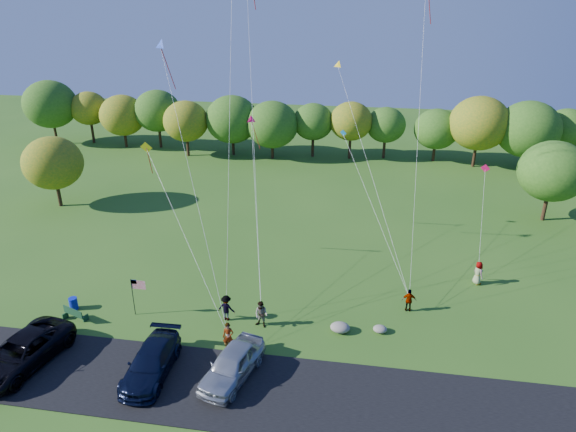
{
  "coord_description": "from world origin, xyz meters",
  "views": [
    {
      "loc": [
        7.62,
        -24.57,
        19.53
      ],
      "look_at": [
        2.68,
        6.0,
        5.85
      ],
      "focal_mm": 32.0,
      "sensor_mm": 36.0,
      "label": 1
    }
  ],
  "objects_px": {
    "minivan_navy": "(151,362)",
    "flyer_e": "(478,273)",
    "flyer_d": "(409,300)",
    "minivan_dark": "(22,352)",
    "flyer_b": "(261,314)",
    "flyer_a": "(228,337)",
    "park_bench": "(74,314)",
    "minivan_silver": "(232,364)",
    "flyer_c": "(226,308)",
    "trash_barrel": "(73,303)"
  },
  "relations": [
    {
      "from": "minivan_dark",
      "to": "minivan_silver",
      "type": "xyz_separation_m",
      "value": [
        11.93,
        0.9,
        -0.01
      ]
    },
    {
      "from": "flyer_b",
      "to": "flyer_e",
      "type": "distance_m",
      "value": 16.21
    },
    {
      "from": "flyer_c",
      "to": "park_bench",
      "type": "xyz_separation_m",
      "value": [
        -9.65,
        -1.68,
        -0.37
      ]
    },
    {
      "from": "flyer_a",
      "to": "flyer_c",
      "type": "bearing_deg",
      "value": 101.41
    },
    {
      "from": "minivan_navy",
      "to": "flyer_d",
      "type": "relative_size",
      "value": 3.26
    },
    {
      "from": "minivan_silver",
      "to": "flyer_d",
      "type": "distance_m",
      "value": 12.76
    },
    {
      "from": "flyer_b",
      "to": "minivan_navy",
      "type": "bearing_deg",
      "value": -116.73
    },
    {
      "from": "park_bench",
      "to": "flyer_a",
      "type": "bearing_deg",
      "value": 13.8
    },
    {
      "from": "minivan_silver",
      "to": "flyer_b",
      "type": "relative_size",
      "value": 2.76
    },
    {
      "from": "minivan_dark",
      "to": "flyer_b",
      "type": "xyz_separation_m",
      "value": [
        12.52,
        5.76,
        -0.01
      ]
    },
    {
      "from": "flyer_b",
      "to": "flyer_e",
      "type": "relative_size",
      "value": 1.02
    },
    {
      "from": "flyer_a",
      "to": "flyer_e",
      "type": "height_order",
      "value": "flyer_a"
    },
    {
      "from": "flyer_d",
      "to": "park_bench",
      "type": "xyz_separation_m",
      "value": [
        -21.28,
        -4.54,
        -0.31
      ]
    },
    {
      "from": "park_bench",
      "to": "trash_barrel",
      "type": "xyz_separation_m",
      "value": [
        -0.75,
        1.22,
        -0.09
      ]
    },
    {
      "from": "park_bench",
      "to": "minivan_silver",
      "type": "bearing_deg",
      "value": 3.09
    },
    {
      "from": "flyer_a",
      "to": "flyer_d",
      "type": "xyz_separation_m",
      "value": [
        10.71,
        5.77,
        -0.09
      ]
    },
    {
      "from": "minivan_dark",
      "to": "park_bench",
      "type": "distance_m",
      "value": 4.51
    },
    {
      "from": "minivan_navy",
      "to": "flyer_d",
      "type": "bearing_deg",
      "value": 29.28
    },
    {
      "from": "minivan_silver",
      "to": "flyer_b",
      "type": "xyz_separation_m",
      "value": [
        0.59,
        4.86,
        -0.01
      ]
    },
    {
      "from": "flyer_a",
      "to": "flyer_e",
      "type": "bearing_deg",
      "value": 26.46
    },
    {
      "from": "flyer_d",
      "to": "flyer_e",
      "type": "relative_size",
      "value": 0.92
    },
    {
      "from": "minivan_silver",
      "to": "park_bench",
      "type": "bearing_deg",
      "value": 177.36
    },
    {
      "from": "flyer_d",
      "to": "flyer_e",
      "type": "bearing_deg",
      "value": -140.74
    },
    {
      "from": "minivan_dark",
      "to": "flyer_c",
      "type": "distance_m",
      "value": 11.87
    },
    {
      "from": "minivan_dark",
      "to": "flyer_a",
      "type": "bearing_deg",
      "value": 27.31
    },
    {
      "from": "minivan_navy",
      "to": "flyer_b",
      "type": "distance_m",
      "value": 7.34
    },
    {
      "from": "flyer_e",
      "to": "park_bench",
      "type": "height_order",
      "value": "flyer_e"
    },
    {
      "from": "minivan_dark",
      "to": "minivan_navy",
      "type": "relative_size",
      "value": 1.16
    },
    {
      "from": "minivan_navy",
      "to": "park_bench",
      "type": "distance_m",
      "value": 8.05
    },
    {
      "from": "flyer_b",
      "to": "park_bench",
      "type": "height_order",
      "value": "flyer_b"
    },
    {
      "from": "flyer_c",
      "to": "trash_barrel",
      "type": "xyz_separation_m",
      "value": [
        -10.41,
        -0.46,
        -0.47
      ]
    },
    {
      "from": "flyer_c",
      "to": "park_bench",
      "type": "relative_size",
      "value": 1.07
    },
    {
      "from": "flyer_b",
      "to": "trash_barrel",
      "type": "xyz_separation_m",
      "value": [
        -12.78,
        -0.08,
        -0.49
      ]
    },
    {
      "from": "minivan_silver",
      "to": "flyer_a",
      "type": "distance_m",
      "value": 2.49
    },
    {
      "from": "flyer_c",
      "to": "trash_barrel",
      "type": "relative_size",
      "value": 2.13
    },
    {
      "from": "flyer_b",
      "to": "flyer_d",
      "type": "distance_m",
      "value": 9.81
    },
    {
      "from": "flyer_e",
      "to": "flyer_d",
      "type": "bearing_deg",
      "value": 104.21
    },
    {
      "from": "minivan_navy",
      "to": "flyer_c",
      "type": "distance_m",
      "value": 6.3
    },
    {
      "from": "flyer_a",
      "to": "minivan_silver",
      "type": "bearing_deg",
      "value": -75.89
    },
    {
      "from": "flyer_a",
      "to": "trash_barrel",
      "type": "bearing_deg",
      "value": 161.73
    },
    {
      "from": "flyer_b",
      "to": "flyer_d",
      "type": "xyz_separation_m",
      "value": [
        9.26,
        3.25,
        -0.09
      ]
    },
    {
      "from": "flyer_d",
      "to": "trash_barrel",
      "type": "distance_m",
      "value": 22.29
    },
    {
      "from": "flyer_d",
      "to": "flyer_e",
      "type": "height_order",
      "value": "flyer_e"
    },
    {
      "from": "minivan_silver",
      "to": "flyer_d",
      "type": "height_order",
      "value": "minivan_silver"
    },
    {
      "from": "minivan_navy",
      "to": "trash_barrel",
      "type": "height_order",
      "value": "minivan_navy"
    },
    {
      "from": "minivan_dark",
      "to": "flyer_b",
      "type": "distance_m",
      "value": 13.78
    },
    {
      "from": "minivan_silver",
      "to": "trash_barrel",
      "type": "bearing_deg",
      "value": 173.26
    },
    {
      "from": "minivan_dark",
      "to": "flyer_a",
      "type": "height_order",
      "value": "flyer_a"
    },
    {
      "from": "minivan_navy",
      "to": "flyer_e",
      "type": "relative_size",
      "value": 3.01
    },
    {
      "from": "trash_barrel",
      "to": "minivan_silver",
      "type": "bearing_deg",
      "value": -21.42
    }
  ]
}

